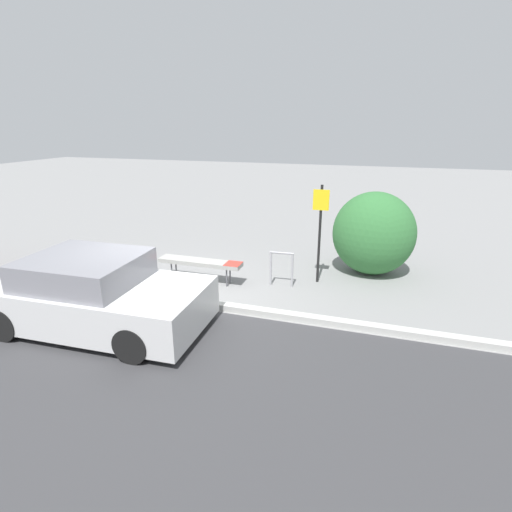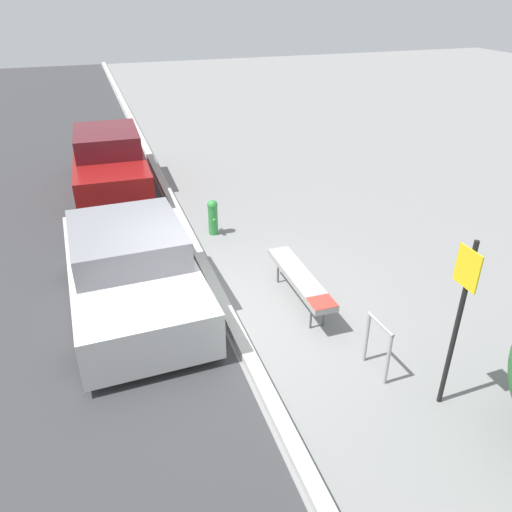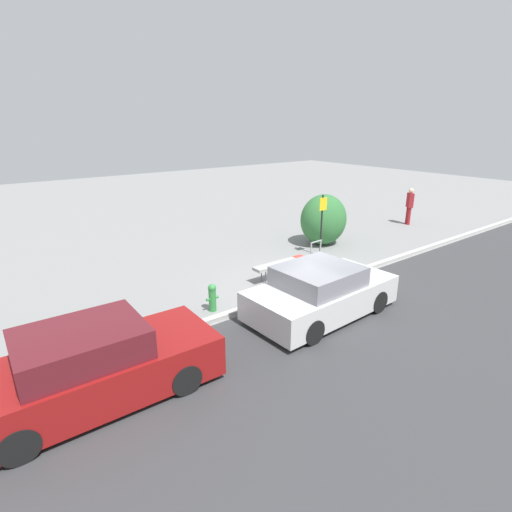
{
  "view_description": "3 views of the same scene",
  "coord_description": "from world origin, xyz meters",
  "px_view_note": "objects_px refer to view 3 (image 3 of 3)",
  "views": [
    {
      "loc": [
        3.93,
        -6.79,
        3.6
      ],
      "look_at": [
        1.25,
        1.61,
        0.65
      ],
      "focal_mm": 28.0,
      "sensor_mm": 36.0,
      "label": 1
    },
    {
      "loc": [
        6.34,
        -1.67,
        4.7
      ],
      "look_at": [
        -0.37,
        0.61,
        0.81
      ],
      "focal_mm": 35.0,
      "sensor_mm": 36.0,
      "label": 2
    },
    {
      "loc": [
        -7.95,
        -7.82,
        4.81
      ],
      "look_at": [
        -0.71,
        1.66,
        0.77
      ],
      "focal_mm": 28.0,
      "sensor_mm": 36.0,
      "label": 3
    }
  ],
  "objects_px": {
    "fire_hydrant": "(212,297)",
    "parked_car_near": "(321,292)",
    "bike_rack": "(316,250)",
    "parked_car_far": "(93,368)",
    "bench": "(281,264)",
    "sign_post": "(322,220)",
    "pedestrian": "(409,205)"
  },
  "relations": [
    {
      "from": "bench",
      "to": "fire_hydrant",
      "type": "height_order",
      "value": "fire_hydrant"
    },
    {
      "from": "bike_rack",
      "to": "parked_car_far",
      "type": "bearing_deg",
      "value": -161.54
    },
    {
      "from": "fire_hydrant",
      "to": "parked_car_near",
      "type": "bearing_deg",
      "value": -41.87
    },
    {
      "from": "sign_post",
      "to": "bike_rack",
      "type": "bearing_deg",
      "value": -146.88
    },
    {
      "from": "parked_car_far",
      "to": "bike_rack",
      "type": "bearing_deg",
      "value": 19.79
    },
    {
      "from": "bike_rack",
      "to": "pedestrian",
      "type": "distance_m",
      "value": 7.83
    },
    {
      "from": "pedestrian",
      "to": "parked_car_far",
      "type": "xyz_separation_m",
      "value": [
        -16.16,
        -4.12,
        -0.28
      ]
    },
    {
      "from": "bike_rack",
      "to": "parked_car_near",
      "type": "height_order",
      "value": "parked_car_near"
    },
    {
      "from": "bike_rack",
      "to": "pedestrian",
      "type": "height_order",
      "value": "pedestrian"
    },
    {
      "from": "bench",
      "to": "fire_hydrant",
      "type": "xyz_separation_m",
      "value": [
        -3.01,
        -0.7,
        -0.07
      ]
    },
    {
      "from": "bike_rack",
      "to": "fire_hydrant",
      "type": "height_order",
      "value": "bike_rack"
    },
    {
      "from": "pedestrian",
      "to": "fire_hydrant",
      "type": "bearing_deg",
      "value": 137.81
    },
    {
      "from": "bench",
      "to": "fire_hydrant",
      "type": "relative_size",
      "value": 2.65
    },
    {
      "from": "parked_car_far",
      "to": "fire_hydrant",
      "type": "bearing_deg",
      "value": 28.24
    },
    {
      "from": "sign_post",
      "to": "parked_car_near",
      "type": "bearing_deg",
      "value": -136.12
    },
    {
      "from": "bench",
      "to": "sign_post",
      "type": "relative_size",
      "value": 0.88
    },
    {
      "from": "bike_rack",
      "to": "fire_hydrant",
      "type": "bearing_deg",
      "value": -168.27
    },
    {
      "from": "bike_rack",
      "to": "parked_car_near",
      "type": "bearing_deg",
      "value": -133.71
    },
    {
      "from": "sign_post",
      "to": "pedestrian",
      "type": "xyz_separation_m",
      "value": [
        6.96,
        0.8,
        -0.44
      ]
    },
    {
      "from": "bench",
      "to": "fire_hydrant",
      "type": "distance_m",
      "value": 3.09
    },
    {
      "from": "fire_hydrant",
      "to": "parked_car_far",
      "type": "relative_size",
      "value": 0.17
    },
    {
      "from": "bench",
      "to": "bike_rack",
      "type": "distance_m",
      "value": 1.91
    },
    {
      "from": "sign_post",
      "to": "parked_car_far",
      "type": "relative_size",
      "value": 0.52
    },
    {
      "from": "bench",
      "to": "bike_rack",
      "type": "xyz_separation_m",
      "value": [
        1.88,
        0.32,
        0.03
      ]
    },
    {
      "from": "fire_hydrant",
      "to": "pedestrian",
      "type": "distance_m",
      "value": 12.83
    },
    {
      "from": "bench",
      "to": "bike_rack",
      "type": "bearing_deg",
      "value": 9.62
    },
    {
      "from": "bench",
      "to": "pedestrian",
      "type": "distance_m",
      "value": 9.74
    },
    {
      "from": "pedestrian",
      "to": "parked_car_near",
      "type": "distance_m",
      "value": 11.31
    },
    {
      "from": "sign_post",
      "to": "pedestrian",
      "type": "distance_m",
      "value": 7.02
    },
    {
      "from": "bench",
      "to": "parked_car_near",
      "type": "xyz_separation_m",
      "value": [
        -0.9,
        -2.59,
        0.15
      ]
    },
    {
      "from": "bench",
      "to": "sign_post",
      "type": "xyz_separation_m",
      "value": [
        2.64,
        0.81,
        0.91
      ]
    },
    {
      "from": "bench",
      "to": "parked_car_far",
      "type": "height_order",
      "value": "parked_car_far"
    }
  ]
}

